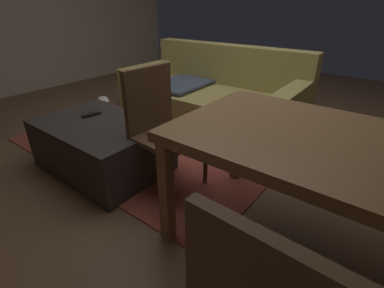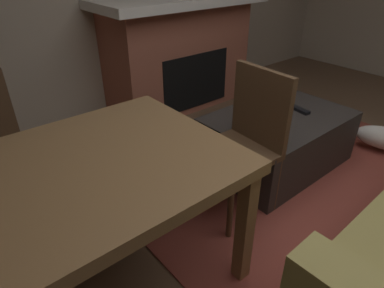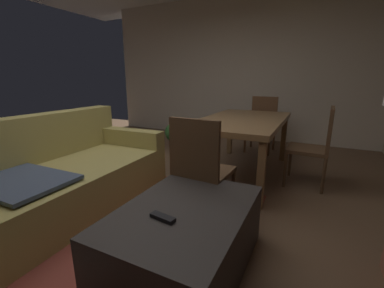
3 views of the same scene
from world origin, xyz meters
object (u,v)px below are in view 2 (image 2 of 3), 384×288
(tv_remote, at_px, (300,110))
(dining_chair_west, at_px, (246,136))
(fireplace, at_px, (179,53))
(dining_table, at_px, (21,206))
(ottoman_coffee_table, at_px, (277,140))

(tv_remote, bearing_deg, dining_chair_west, 15.66)
(fireplace, height_order, tv_remote, fireplace)
(fireplace, relative_size, dining_chair_west, 1.89)
(tv_remote, distance_m, dining_table, 2.05)
(tv_remote, xyz_separation_m, dining_chair_west, (0.74, 0.10, 0.08))
(tv_remote, bearing_deg, dining_table, 10.58)
(fireplace, bearing_deg, dining_table, 38.63)
(ottoman_coffee_table, relative_size, dining_chair_west, 1.17)
(tv_remote, bearing_deg, ottoman_coffee_table, -8.41)
(fireplace, height_order, dining_chair_west, fireplace)
(tv_remote, bearing_deg, fireplace, -81.67)
(fireplace, xyz_separation_m, dining_table, (2.02, 1.62, 0.09))
(ottoman_coffee_table, distance_m, dining_table, 1.92)
(tv_remote, relative_size, dining_table, 0.09)
(fireplace, relative_size, tv_remote, 10.98)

